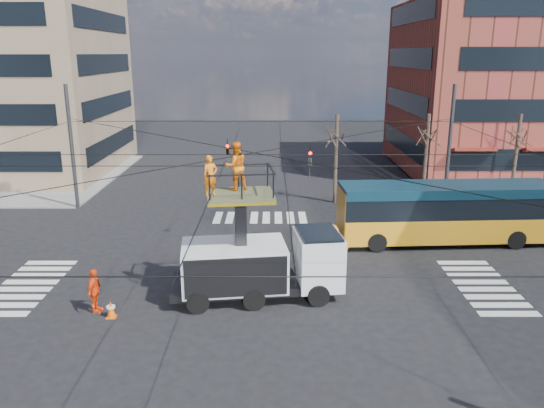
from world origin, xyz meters
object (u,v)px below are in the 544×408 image
at_px(worker_ground, 95,291).
at_px(utility_truck, 261,249).
at_px(traffic_cone, 111,309).
at_px(city_bus, 446,212).
at_px(flagger, 331,244).

bearing_deg(worker_ground, utility_truck, -73.49).
distance_m(utility_truck, worker_ground, 6.71).
distance_m(traffic_cone, worker_ground, 1.02).
bearing_deg(city_bus, traffic_cone, -154.42).
distance_m(utility_truck, flagger, 5.16).
bearing_deg(utility_truck, worker_ground, -174.80).
bearing_deg(utility_truck, flagger, 41.21).
bearing_deg(worker_ground, traffic_cone, -117.75).
relative_size(utility_truck, city_bus, 0.63).
height_order(traffic_cone, worker_ground, worker_ground).
distance_m(worker_ground, flagger, 11.08).
relative_size(worker_ground, flagger, 0.94).
xyz_separation_m(traffic_cone, worker_ground, (-0.73, 0.45, 0.56)).
distance_m(utility_truck, city_bus, 11.72).
xyz_separation_m(utility_truck, traffic_cone, (-5.73, -1.87, -1.74)).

